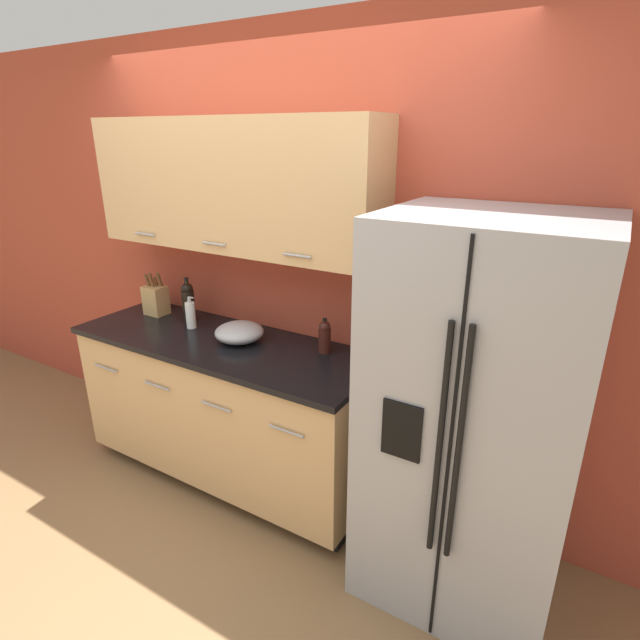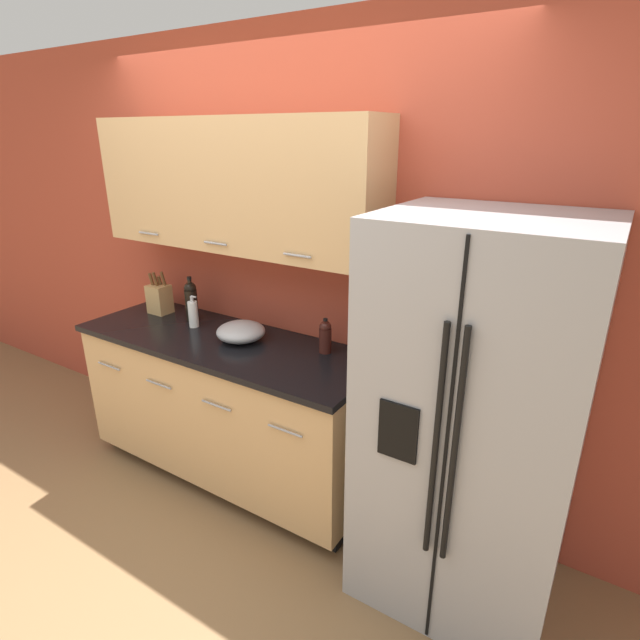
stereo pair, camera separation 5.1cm
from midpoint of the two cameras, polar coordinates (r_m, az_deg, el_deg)
ground_plane at (r=2.92m, az=-16.32°, el=-24.93°), size 14.00×14.00×0.00m
wall_back at (r=2.93m, az=-4.72°, el=7.99°), size 10.00×0.39×2.60m
counter_unit at (r=3.15m, az=-9.87°, el=-9.79°), size 1.87×0.64×0.92m
refrigerator at (r=2.29m, az=17.66°, el=-11.04°), size 0.84×0.76×1.77m
knife_block at (r=3.45m, az=-17.48°, el=2.39°), size 0.14×0.11×0.28m
wine_bottle at (r=3.26m, az=-14.07°, el=2.22°), size 0.08×0.08×0.28m
soap_dispenser at (r=3.15m, az=-13.84°, el=0.70°), size 0.07×0.06×0.20m
oil_bottle at (r=2.69m, az=1.15°, el=-1.85°), size 0.07×0.07×0.20m
mixing_bowl at (r=2.90m, az=-8.54°, el=-1.33°), size 0.28×0.28×0.11m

